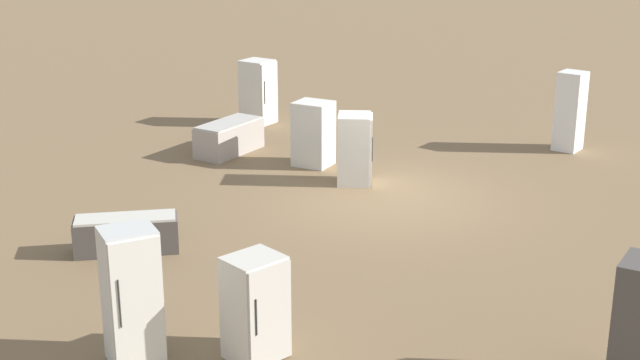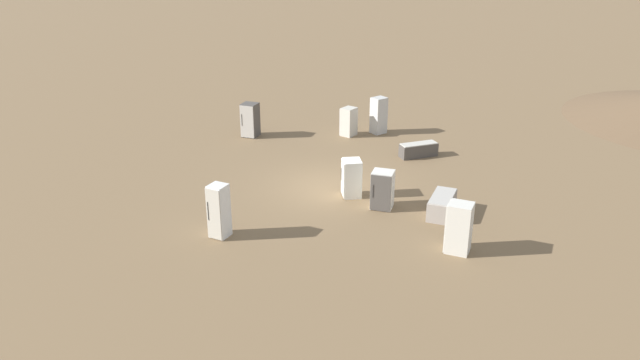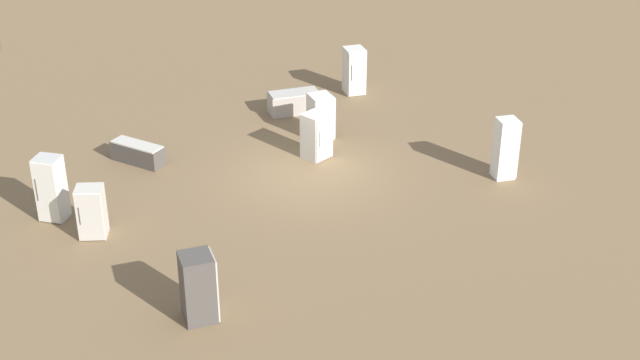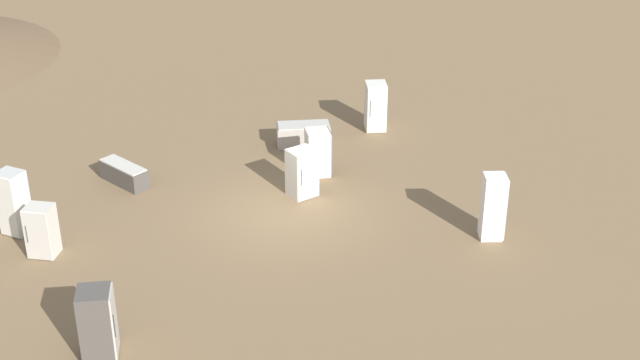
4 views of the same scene
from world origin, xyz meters
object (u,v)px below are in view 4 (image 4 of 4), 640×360
(discarded_fridge_1, at_px, (493,207))
(discarded_fridge_2, at_px, (303,135))
(discarded_fridge_7, at_px, (376,106))
(discarded_fridge_4, at_px, (124,174))
(discarded_fridge_0, at_px, (41,231))
(discarded_fridge_8, at_px, (98,323))
(discarded_fridge_6, at_px, (302,173))
(discarded_fridge_3, at_px, (13,203))
(discarded_fridge_5, at_px, (318,152))

(discarded_fridge_1, bearing_deg, discarded_fridge_2, -140.81)
(discarded_fridge_2, bearing_deg, discarded_fridge_1, -145.64)
(discarded_fridge_1, xyz_separation_m, discarded_fridge_7, (7.63, -2.17, -0.09))
(discarded_fridge_1, height_order, discarded_fridge_2, discarded_fridge_1)
(discarded_fridge_4, bearing_deg, discarded_fridge_7, -20.36)
(discarded_fridge_2, distance_m, discarded_fridge_7, 2.84)
(discarded_fridge_0, relative_size, discarded_fridge_8, 0.85)
(discarded_fridge_7, distance_m, discarded_fridge_8, 14.32)
(discarded_fridge_4, distance_m, discarded_fridge_8, 8.53)
(discarded_fridge_2, relative_size, discarded_fridge_6, 1.29)
(discarded_fridge_0, bearing_deg, discarded_fridge_8, 128.85)
(discarded_fridge_0, distance_m, discarded_fridge_6, 7.57)
(discarded_fridge_1, xyz_separation_m, discarded_fridge_2, (8.03, 0.60, -0.57))
(discarded_fridge_3, height_order, discarded_fridge_5, discarded_fridge_3)
(discarded_fridge_2, xyz_separation_m, discarded_fridge_4, (0.92, 6.08, -0.05))
(discarded_fridge_8, bearing_deg, discarded_fridge_4, -179.70)
(discarded_fridge_4, bearing_deg, discarded_fridge_1, -65.10)
(discarded_fridge_6, relative_size, discarded_fridge_8, 0.88)
(discarded_fridge_7, bearing_deg, discarded_fridge_0, 37.38)
(discarded_fridge_5, bearing_deg, discarded_fridge_4, -94.40)
(discarded_fridge_4, distance_m, discarded_fridge_6, 5.55)
(discarded_fridge_1, relative_size, discarded_fridge_8, 1.12)
(discarded_fridge_4, bearing_deg, discarded_fridge_3, -176.20)
(discarded_fridge_0, height_order, discarded_fridge_7, discarded_fridge_7)
(discarded_fridge_7, xyz_separation_m, discarded_fridge_8, (-6.16, 12.93, -0.01))
(discarded_fridge_3, relative_size, discarded_fridge_6, 1.25)
(discarded_fridge_2, distance_m, discarded_fridge_8, 12.09)
(discarded_fridge_4, relative_size, discarded_fridge_7, 1.08)
(discarded_fridge_4, bearing_deg, discarded_fridge_6, -56.38)
(discarded_fridge_3, relative_size, discarded_fridge_8, 1.10)
(discarded_fridge_1, distance_m, discarded_fridge_3, 13.04)
(discarded_fridge_4, distance_m, discarded_fridge_5, 6.00)
(discarded_fridge_1, bearing_deg, discarded_fridge_5, -131.29)
(discarded_fridge_0, relative_size, discarded_fridge_7, 0.84)
(discarded_fridge_6, bearing_deg, discarded_fridge_1, 119.75)
(discarded_fridge_1, distance_m, discarded_fridge_2, 8.07)
(discarded_fridge_3, xyz_separation_m, discarded_fridge_5, (-1.92, -8.89, -0.20))
(discarded_fridge_2, distance_m, discarded_fridge_6, 3.67)
(discarded_fridge_0, height_order, discarded_fridge_6, discarded_fridge_6)
(discarded_fridge_2, height_order, discarded_fridge_7, discarded_fridge_7)
(discarded_fridge_4, bearing_deg, discarded_fridge_2, -20.49)
(discarded_fridge_4, bearing_deg, discarded_fridge_5, -41.42)
(discarded_fridge_5, bearing_deg, discarded_fridge_8, -38.84)
(discarded_fridge_1, height_order, discarded_fridge_8, discarded_fridge_1)
(discarded_fridge_2, distance_m, discarded_fridge_3, 9.78)
(discarded_fridge_6, relative_size, discarded_fridge_7, 0.87)
(discarded_fridge_3, relative_size, discarded_fridge_7, 1.09)
(discarded_fridge_2, height_order, discarded_fridge_6, discarded_fridge_6)
(discarded_fridge_0, distance_m, discarded_fridge_7, 12.44)
(discarded_fridge_1, bearing_deg, discarded_fridge_4, -108.35)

